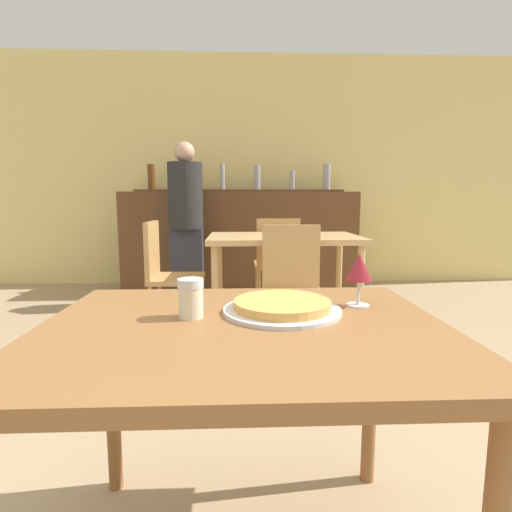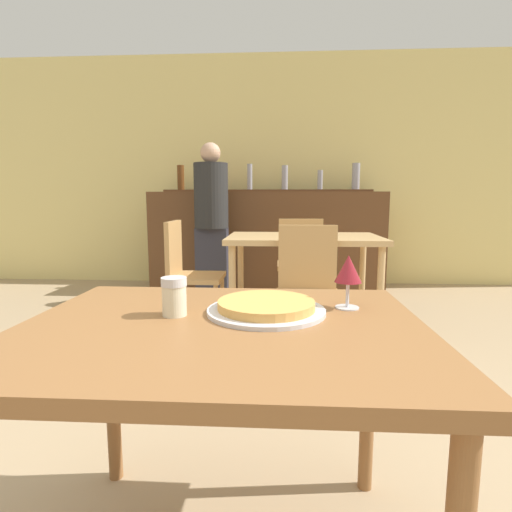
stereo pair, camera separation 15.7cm
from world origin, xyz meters
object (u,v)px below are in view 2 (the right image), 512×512
chair_far_side_left (187,269)px  pizza_tray (266,307)px  chair_far_side_front (308,284)px  chair_far_side_back (300,260)px  person_standing (211,218)px  wine_glass (348,270)px  cheese_shaker (174,296)px

chair_far_side_left → pizza_tray: (0.68, -1.93, 0.23)m
chair_far_side_front → chair_far_side_back: 1.07m
pizza_tray → person_standing: 2.96m
chair_far_side_front → chair_far_side_left: bearing=149.3°
chair_far_side_left → pizza_tray: bearing=-160.5°
wine_glass → chair_far_side_left: bearing=116.3°
wine_glass → pizza_tray: bearing=-164.9°
chair_far_side_back → pizza_tray: size_ratio=2.63×
pizza_tray → person_standing: (-0.65, 2.89, 0.12)m
chair_far_side_front → chair_far_side_back: (-0.00, 1.07, 0.00)m
pizza_tray → person_standing: bearing=102.7°
person_standing → wine_glass: 2.96m
person_standing → wine_glass: bearing=-72.6°
pizza_tray → person_standing: person_standing is taller
cheese_shaker → chair_far_side_left: bearing=102.2°
chair_far_side_back → chair_far_side_front: bearing=90.0°
chair_far_side_left → person_standing: 1.02m
cheese_shaker → wine_glass: wine_glass is taller
person_standing → wine_glass: size_ratio=10.12×
chair_far_side_front → cheese_shaker: 1.53m
pizza_tray → wine_glass: wine_glass is taller
chair_far_side_left → cheese_shaker: (0.43, -1.97, 0.27)m
chair_far_side_left → cheese_shaker: 2.03m
chair_far_side_back → chair_far_side_left: (-0.90, -0.53, 0.00)m
chair_far_side_front → pizza_tray: bearing=-99.0°
cheese_shaker → wine_glass: 0.51m
chair_far_side_front → cheese_shaker: bearing=-108.3°
chair_far_side_back → pizza_tray: 2.48m
chair_far_side_back → wine_glass: same height
chair_far_side_front → chair_far_side_back: size_ratio=1.00×
chair_far_side_back → cheese_shaker: 2.56m
chair_far_side_back → wine_glass: bearing=90.4°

